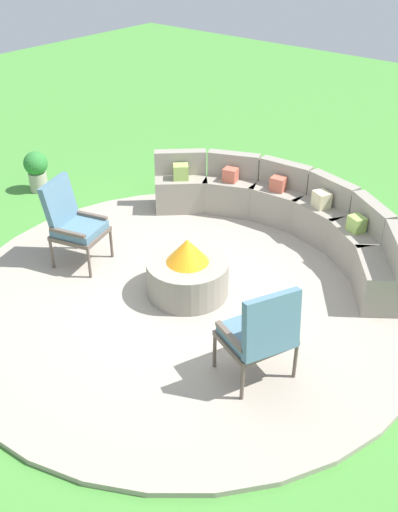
% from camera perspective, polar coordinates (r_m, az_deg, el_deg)
% --- Properties ---
extents(ground_plane, '(24.00, 24.00, 0.00)m').
position_cam_1_polar(ground_plane, '(6.66, -1.10, -3.99)').
color(ground_plane, '#478C38').
extents(patio_circle, '(5.27, 5.27, 0.06)m').
position_cam_1_polar(patio_circle, '(6.65, -1.10, -3.78)').
color(patio_circle, '#9E9384').
rests_on(patio_circle, ground_plane).
extents(fire_pit, '(0.92, 0.92, 0.70)m').
position_cam_1_polar(fire_pit, '(6.48, -1.13, -1.64)').
color(fire_pit, gray).
rests_on(fire_pit, patio_circle).
extents(curved_stone_bench, '(3.95, 1.53, 0.82)m').
position_cam_1_polar(curved_stone_bench, '(7.63, 8.57, 4.08)').
color(curved_stone_bench, gray).
rests_on(curved_stone_bench, patio_circle).
extents(lounge_chair_front_left, '(0.72, 0.68, 1.07)m').
position_cam_1_polar(lounge_chair_front_left, '(7.07, -12.32, 3.34)').
color(lounge_chair_front_left, brown).
rests_on(lounge_chair_front_left, patio_circle).
extents(lounge_chair_front_right, '(0.73, 0.77, 1.01)m').
position_cam_1_polar(lounge_chair_front_right, '(5.24, 6.16, -7.40)').
color(lounge_chair_front_right, brown).
rests_on(lounge_chair_front_right, patio_circle).
extents(potted_plant_1, '(0.36, 0.36, 0.63)m').
position_cam_1_polar(potted_plant_1, '(9.29, -15.68, 8.21)').
color(potted_plant_1, '#A89E8E').
rests_on(potted_plant_1, ground_plane).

